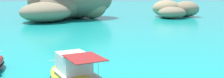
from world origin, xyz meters
TOP-DOWN VIEW (x-y plane):
  - islet_large at (-10.33, 58.47)m, footprint 28.84×30.74m
  - islet_small at (18.39, 61.75)m, footprint 14.99×15.23m

SIDE VIEW (x-z plane):
  - islet_small at x=18.39m, z-range -0.21..4.28m
  - islet_large at x=-10.33m, z-range -0.83..8.82m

